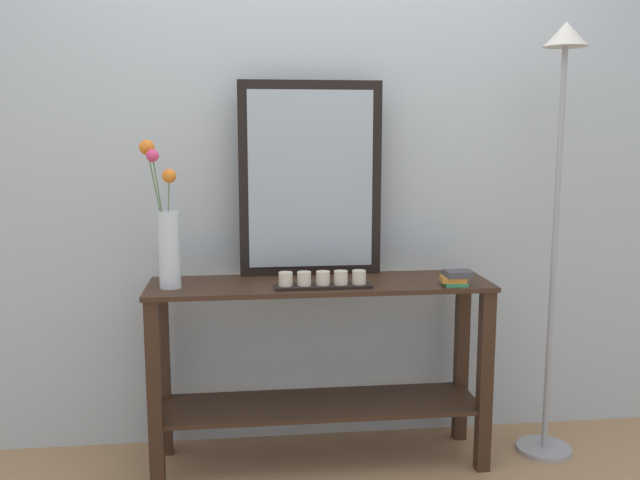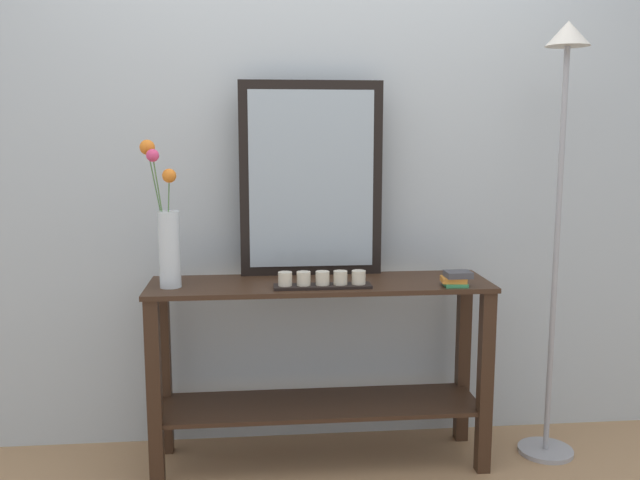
{
  "view_description": "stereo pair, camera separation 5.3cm",
  "coord_description": "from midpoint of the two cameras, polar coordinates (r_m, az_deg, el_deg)",
  "views": [
    {
      "loc": [
        -0.32,
        -2.77,
        1.41
      ],
      "look_at": [
        0.0,
        0.0,
        0.97
      ],
      "focal_mm": 38.49,
      "sensor_mm": 36.0,
      "label": 1
    },
    {
      "loc": [
        -0.27,
        -2.77,
        1.41
      ],
      "look_at": [
        0.0,
        0.0,
        0.97
      ],
      "focal_mm": 38.49,
      "sensor_mm": 36.0,
      "label": 2
    }
  ],
  "objects": [
    {
      "name": "console_table",
      "position": [
        2.93,
        0.53,
        -9.17
      ],
      "size": [
        1.42,
        0.38,
        0.79
      ],
      "color": "#382316",
      "rests_on": "ground"
    },
    {
      "name": "book_stack",
      "position": [
        2.83,
        11.77,
        -3.14
      ],
      "size": [
        0.12,
        0.1,
        0.06
      ],
      "color": "#388E56",
      "rests_on": "console_table"
    },
    {
      "name": "floor_lamp",
      "position": [
        3.05,
        19.86,
        5.44
      ],
      "size": [
        0.24,
        0.24,
        1.86
      ],
      "color": "#9E9EA3",
      "rests_on": "ground"
    },
    {
      "name": "tall_vase_left",
      "position": [
        2.79,
        -12.07,
        0.59
      ],
      "size": [
        0.15,
        0.12,
        0.59
      ],
      "color": "silver",
      "rests_on": "console_table"
    },
    {
      "name": "wall_back",
      "position": [
        3.1,
        -0.06,
        7.83
      ],
      "size": [
        6.4,
        0.08,
        2.7
      ],
      "primitive_type": "cube",
      "color": "#B2BCC1",
      "rests_on": "ground"
    },
    {
      "name": "mirror_leaning",
      "position": [
        2.95,
        -0.22,
        5.07
      ],
      "size": [
        0.61,
        0.03,
        0.83
      ],
      "color": "black",
      "rests_on": "console_table"
    },
    {
      "name": "candle_tray",
      "position": [
        2.75,
        0.73,
        -3.41
      ],
      "size": [
        0.39,
        0.09,
        0.07
      ],
      "color": "black",
      "rests_on": "console_table"
    },
    {
      "name": "ground_plane",
      "position": [
        3.13,
        0.51,
        -18.05
      ],
      "size": [
        7.0,
        6.0,
        0.02
      ],
      "primitive_type": "cube",
      "color": "#A87F56"
    }
  ]
}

